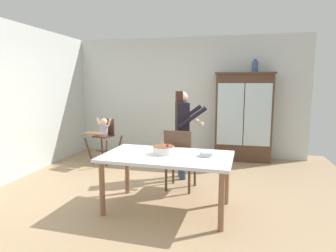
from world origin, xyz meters
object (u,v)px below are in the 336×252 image
dining_chair_far_side (179,156)px  high_chair_with_toddler (104,132)px  adult_person (183,124)px  dining_table (167,161)px  birthday_cake (164,150)px  china_cabinet (243,117)px  ceramic_vase (255,66)px  serving_bowl (206,154)px

dining_chair_far_side → high_chair_with_toddler: bearing=-27.9°
adult_person → dining_table: adult_person is taller
dining_table → birthday_cake: bearing=140.5°
dining_table → china_cabinet: bearing=69.6°
china_cabinet → adult_person: china_cabinet is taller
high_chair_with_toddler → adult_person: adult_person is taller
ceramic_vase → adult_person: 2.21m
high_chair_with_toddler → adult_person: 1.89m
ceramic_vase → adult_person: ceramic_vase is taller
high_chair_with_toddler → adult_person: bearing=-7.2°
ceramic_vase → china_cabinet: bearing=-178.9°
birthday_cake → china_cabinet: bearing=68.2°
birthday_cake → serving_bowl: (0.56, -0.00, -0.03)m
china_cabinet → dining_chair_far_side: size_ratio=1.97×
birthday_cake → dining_chair_far_side: size_ratio=0.29×
adult_person → dining_chair_far_side: size_ratio=1.59×
china_cabinet → high_chair_with_toddler: (-2.84, -0.88, -0.30)m
china_cabinet → serving_bowl: 2.80m
ceramic_vase → serving_bowl: size_ratio=1.50×
china_cabinet → high_chair_with_toddler: 2.99m
adult_person → dining_table: (0.03, -1.32, -0.31)m
china_cabinet → adult_person: bearing=-126.0°
high_chair_with_toddler → dining_table: 2.63m
china_cabinet → serving_bowl: bearing=-101.1°
ceramic_vase → serving_bowl: bearing=-105.0°
dining_chair_far_side → adult_person: bearing=-78.8°
ceramic_vase → high_chair_with_toddler: size_ratio=0.28×
china_cabinet → dining_table: 3.00m
ceramic_vase → adult_person: (-1.26, -1.48, -1.04)m
ceramic_vase → high_chair_with_toddler: (-3.03, -0.88, -1.36)m
birthday_cake → dining_table: bearing=-39.5°
adult_person → dining_table: size_ratio=0.89×
ceramic_vase → birthday_cake: ceramic_vase is taller
birthday_cake → serving_bowl: birthday_cake is taller
dining_chair_far_side → serving_bowl: bearing=132.0°
serving_bowl → dining_table: bearing=-174.5°
ceramic_vase → dining_table: bearing=-113.8°
ceramic_vase → dining_table: size_ratio=0.16×
adult_person → ceramic_vase: bearing=-59.2°
high_chair_with_toddler → adult_person: (1.77, -0.60, 0.31)m
ceramic_vase → adult_person: size_ratio=0.18×
china_cabinet → dining_table: bearing=-110.4°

